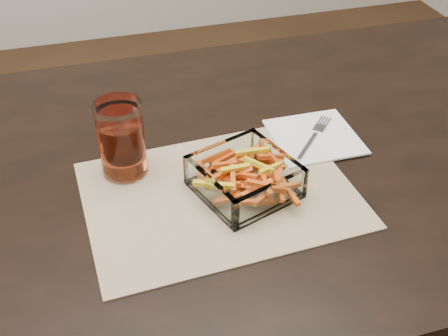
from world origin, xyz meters
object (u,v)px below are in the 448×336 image
(dining_table, at_px, (220,193))
(glass_bowl, at_px, (245,179))
(fork, at_px, (314,136))
(tumbler, at_px, (122,141))

(dining_table, relative_size, glass_bowl, 8.45)
(dining_table, bearing_deg, glass_bowl, -83.82)
(glass_bowl, xyz_separation_m, fork, (0.18, 0.11, -0.02))
(tumbler, distance_m, fork, 0.37)
(dining_table, bearing_deg, fork, 0.75)
(dining_table, distance_m, tumbler, 0.23)
(fork, bearing_deg, dining_table, -136.21)
(tumbler, height_order, fork, tumbler)
(tumbler, relative_size, fork, 1.10)
(glass_bowl, relative_size, fork, 1.48)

